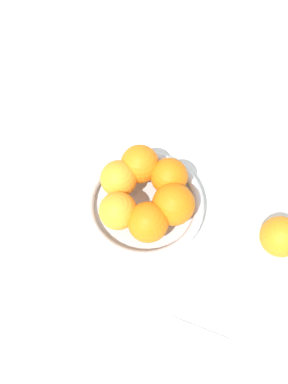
{
  "coord_description": "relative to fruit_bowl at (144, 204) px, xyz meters",
  "views": [
    {
      "loc": [
        -0.17,
        0.28,
        0.73
      ],
      "look_at": [
        0.0,
        0.0,
        0.08
      ],
      "focal_mm": 35.0,
      "sensor_mm": 36.0,
      "label": 1
    }
  ],
  "objects": [
    {
      "name": "orange_pile",
      "position": [
        -0.0,
        -0.0,
        0.06
      ],
      "size": [
        0.2,
        0.19,
        0.08
      ],
      "color": "orange",
      "rests_on": "fruit_bowl"
    },
    {
      "name": "napkin_folded",
      "position": [
        -0.23,
        0.21,
        -0.02
      ],
      "size": [
        0.13,
        0.13,
        0.01
      ],
      "primitive_type": "cube",
      "rotation": [
        0.0,
        0.0,
        0.18
      ],
      "color": "white",
      "rests_on": "ground_plane"
    },
    {
      "name": "ground_plane",
      "position": [
        0.0,
        0.0,
        -0.02
      ],
      "size": [
        4.0,
        4.0,
        0.0
      ],
      "primitive_type": "plane",
      "color": "silver"
    },
    {
      "name": "fruit_bowl",
      "position": [
        0.0,
        0.0,
        0.0
      ],
      "size": [
        0.25,
        0.25,
        0.04
      ],
      "color": "silver",
      "rests_on": "ground_plane"
    },
    {
      "name": "stray_orange",
      "position": [
        -0.27,
        -0.07,
        0.02
      ],
      "size": [
        0.08,
        0.08,
        0.08
      ],
      "primitive_type": "sphere",
      "color": "orange",
      "rests_on": "ground_plane"
    }
  ]
}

